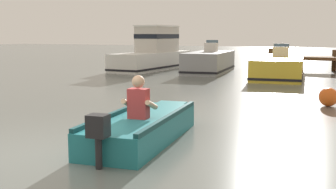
{
  "coord_description": "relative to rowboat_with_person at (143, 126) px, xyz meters",
  "views": [
    {
      "loc": [
        4.56,
        -4.88,
        1.88
      ],
      "look_at": [
        0.47,
        3.46,
        0.55
      ],
      "focal_mm": 44.91,
      "sensor_mm": 36.0,
      "label": 1
    }
  ],
  "objects": [
    {
      "name": "ground_plane",
      "position": [
        -0.92,
        -1.53,
        -0.25
      ],
      "size": [
        120.0,
        120.0,
        0.0
      ],
      "primitive_type": "plane",
      "color": "slate"
    },
    {
      "name": "moored_boat_white",
      "position": [
        -7.19,
        13.93,
        0.62
      ],
      "size": [
        1.92,
        6.31,
        2.37
      ],
      "color": "white",
      "rests_on": "ground"
    },
    {
      "name": "rowboat_with_person",
      "position": [
        0.0,
        0.0,
        0.0
      ],
      "size": [
        1.52,
        3.73,
        1.19
      ],
      "color": "#1E727A",
      "rests_on": "ground"
    },
    {
      "name": "moored_boat_grey",
      "position": [
        -3.75,
        13.33,
        0.24
      ],
      "size": [
        2.42,
        4.92,
        1.6
      ],
      "color": "gray",
      "rests_on": "ground"
    },
    {
      "name": "moored_boat_yellow",
      "position": [
        -0.2,
        12.95,
        0.17
      ],
      "size": [
        2.92,
        6.71,
        1.46
      ],
      "color": "gold",
      "rests_on": "ground"
    },
    {
      "name": "mooring_buoy",
      "position": [
        2.62,
        5.27,
        -0.0
      ],
      "size": [
        0.5,
        0.5,
        0.5
      ],
      "primitive_type": "sphere",
      "color": "#E55919",
      "rests_on": "ground"
    }
  ]
}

